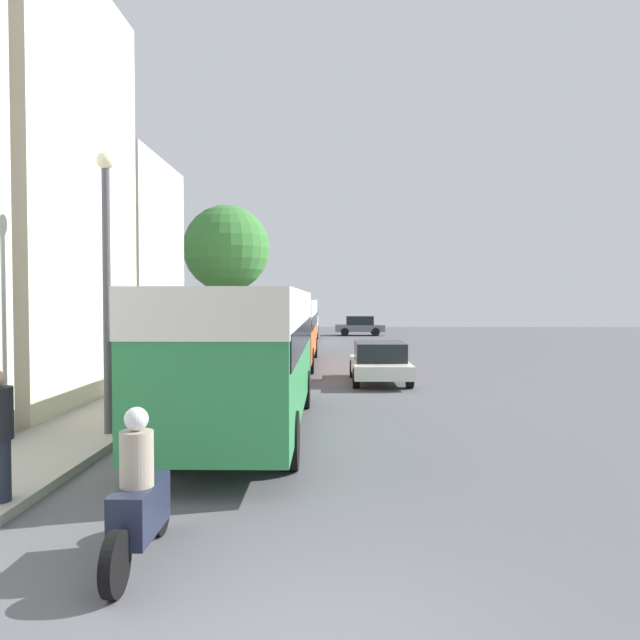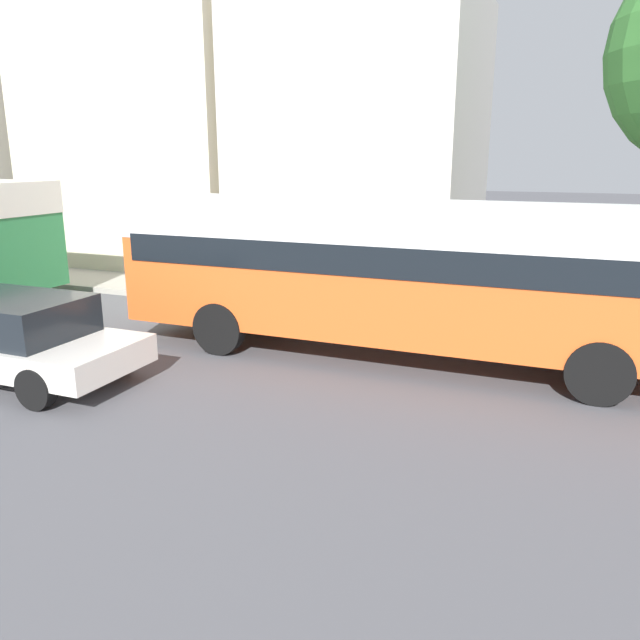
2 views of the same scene
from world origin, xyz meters
name	(u,v)px [view 1 (image 1 of 2)]	position (x,y,z in m)	size (l,w,h in m)	color
building_far_terrace	(81,268)	(-9.45, 19.18, 4.11)	(6.50, 6.45, 8.22)	beige
bus_lead	(246,341)	(-1.64, 8.63, 1.99)	(2.55, 9.69, 3.07)	#2D8447
bus_following	(287,323)	(-1.69, 22.51, 1.86)	(2.49, 10.69, 2.84)	#EA5B23
bus_third_in_line	(298,314)	(-1.96, 37.10, 1.87)	(2.60, 10.81, 2.86)	silver
motorcycle_behind_lead	(139,501)	(-1.91, 1.88, 0.68)	(0.38, 2.24, 1.73)	#1E2338
car_crossing	(360,325)	(2.57, 44.77, 0.79)	(3.89, 1.96, 1.54)	slate
car_far_curb	(380,361)	(1.90, 16.72, 0.74)	(1.96, 4.43, 1.41)	silver
street_tree	(227,249)	(-5.21, 27.70, 5.51)	(4.49, 4.49, 7.63)	brown
lamp_post	(107,266)	(-4.35, 7.76, 3.56)	(0.36, 0.36, 5.70)	#47474C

